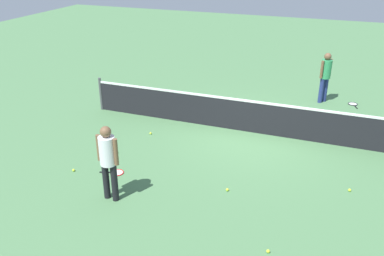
{
  "coord_description": "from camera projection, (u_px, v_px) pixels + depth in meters",
  "views": [
    {
      "loc": [
        2.23,
        -10.72,
        5.08
      ],
      "look_at": [
        -1.02,
        -2.18,
        0.9
      ],
      "focal_mm": 38.65,
      "sensor_mm": 36.0,
      "label": 1
    }
  ],
  "objects": [
    {
      "name": "tennis_ball_near_player",
      "position": [
        117.0,
        152.0,
        10.75
      ],
      "size": [
        0.07,
        0.07,
        0.07
      ],
      "primitive_type": "sphere",
      "color": "#C6E033",
      "rests_on": "ground_plane"
    },
    {
      "name": "ground_plane",
      "position": [
        252.0,
        132.0,
        11.94
      ],
      "size": [
        40.0,
        40.0,
        0.0
      ],
      "primitive_type": "plane",
      "color": "#4C7A4C"
    },
    {
      "name": "tennis_racket_far_player",
      "position": [
        353.0,
        104.0,
        13.93
      ],
      "size": [
        0.4,
        0.61,
        0.03
      ],
      "color": "black",
      "rests_on": "ground_plane"
    },
    {
      "name": "tennis_ball_midcourt",
      "position": [
        151.0,
        133.0,
        11.8
      ],
      "size": [
        0.07,
        0.07,
        0.07
      ],
      "primitive_type": "sphere",
      "color": "#C6E033",
      "rests_on": "ground_plane"
    },
    {
      "name": "tennis_ball_by_net",
      "position": [
        74.0,
        170.0,
        9.91
      ],
      "size": [
        0.07,
        0.07,
        0.07
      ],
      "primitive_type": "sphere",
      "color": "#C6E033",
      "rests_on": "ground_plane"
    },
    {
      "name": "court_net",
      "position": [
        253.0,
        116.0,
        11.73
      ],
      "size": [
        10.09,
        0.09,
        1.07
      ],
      "color": "#4C4C51",
      "rests_on": "ground_plane"
    },
    {
      "name": "tennis_racket_near_player",
      "position": [
        116.0,
        173.0,
        9.85
      ],
      "size": [
        0.61,
        0.4,
        0.03
      ],
      "color": "red",
      "rests_on": "ground_plane"
    },
    {
      "name": "player_near_side",
      "position": [
        108.0,
        157.0,
        8.47
      ],
      "size": [
        0.53,
        0.37,
        1.7
      ],
      "color": "black",
      "rests_on": "ground_plane"
    },
    {
      "name": "player_far_side",
      "position": [
        326.0,
        73.0,
        13.76
      ],
      "size": [
        0.47,
        0.48,
        1.7
      ],
      "color": "navy",
      "rests_on": "ground_plane"
    },
    {
      "name": "tennis_ball_stray_right",
      "position": [
        350.0,
        190.0,
        9.12
      ],
      "size": [
        0.07,
        0.07,
        0.07
      ],
      "primitive_type": "sphere",
      "color": "#C6E033",
      "rests_on": "ground_plane"
    },
    {
      "name": "tennis_ball_stray_left",
      "position": [
        268.0,
        251.0,
        7.33
      ],
      "size": [
        0.07,
        0.07,
        0.07
      ],
      "primitive_type": "sphere",
      "color": "#C6E033",
      "rests_on": "ground_plane"
    },
    {
      "name": "tennis_ball_baseline",
      "position": [
        227.0,
        190.0,
        9.14
      ],
      "size": [
        0.07,
        0.07,
        0.07
      ],
      "primitive_type": "sphere",
      "color": "#C6E033",
      "rests_on": "ground_plane"
    }
  ]
}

